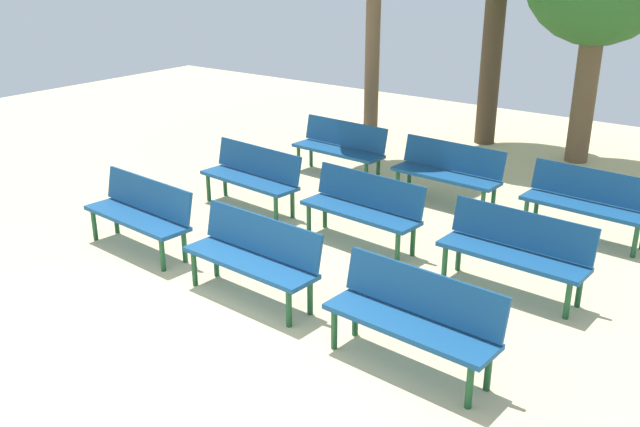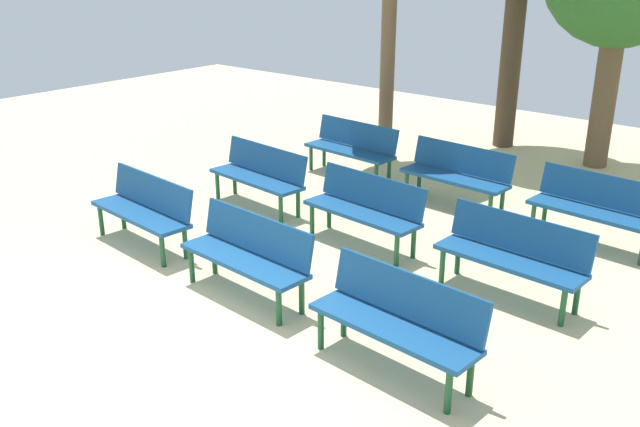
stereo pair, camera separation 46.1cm
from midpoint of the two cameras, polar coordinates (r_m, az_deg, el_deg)
The scene contains 10 objects.
ground_plane at distance 6.74m, azimuth -14.19°, elevation -11.12°, with size 24.00×24.00×0.00m, color beige.
bench_r0_c0 at distance 8.82m, azimuth -12.68°, elevation 0.52°, with size 1.63×0.59×0.87m.
bench_r0_c1 at distance 7.37m, azimuth -4.07°, elevation -3.16°, with size 1.62×0.56×0.87m.
bench_r0_c2 at distance 6.17m, azimuth 8.55°, elevation -8.40°, with size 1.62×0.57×0.87m.
bench_r1_c0 at distance 9.93m, azimuth -3.61°, elevation 3.32°, with size 1.64×0.62×0.87m.
bench_r1_c1 at distance 8.66m, azimuth 5.25°, elevation 0.59°, with size 1.63×0.60×0.87m.
bench_r1_c2 at distance 7.68m, azimuth 17.14°, elevation -3.06°, with size 1.62×0.55×0.87m.
bench_r2_c0 at distance 11.32m, azimuth 3.82°, elevation 5.53°, with size 1.63×0.57×0.87m.
bench_r2_c1 at distance 10.18m, azimuth 12.41°, elevation 3.31°, with size 1.62×0.56×0.87m.
bench_r2_c2 at distance 9.39m, azimuth 22.97°, elevation 0.58°, with size 1.63×0.59×0.87m.
Camera 2 is at (4.98, -3.03, 3.51)m, focal length 39.20 mm.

